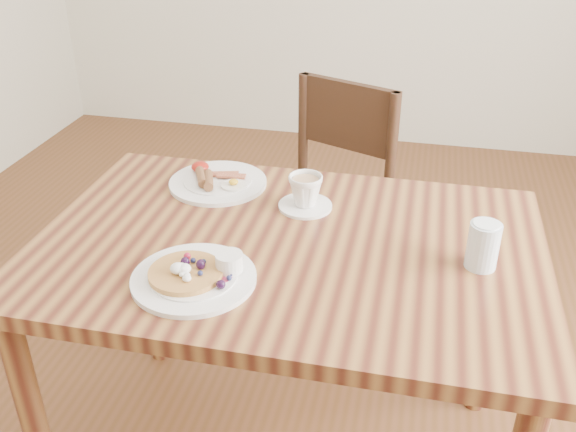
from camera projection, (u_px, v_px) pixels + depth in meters
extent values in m
cube|color=brown|center=(288.00, 249.00, 1.53)|extent=(1.20, 0.80, 0.04)
cylinder|color=brown|center=(36.00, 430.00, 1.53)|extent=(0.06, 0.06, 0.71)
cylinder|color=brown|center=(491.00, 317.00, 1.90)|extent=(0.06, 0.06, 0.71)
cylinder|color=brown|center=(151.00, 272.00, 2.11)|extent=(0.06, 0.06, 0.71)
cube|color=#341A13|center=(317.00, 215.00, 2.24)|extent=(0.55, 0.55, 0.04)
cylinder|color=#341A13|center=(246.00, 278.00, 2.32)|extent=(0.04, 0.04, 0.43)
cylinder|color=#341A13|center=(331.00, 313.00, 2.14)|extent=(0.04, 0.04, 0.43)
cylinder|color=#341A13|center=(302.00, 236.00, 2.58)|extent=(0.04, 0.04, 0.43)
cylinder|color=#341A13|center=(382.00, 264.00, 2.40)|extent=(0.04, 0.04, 0.43)
cylinder|color=#341A13|center=(391.00, 154.00, 2.18)|extent=(0.04, 0.04, 0.43)
cylinder|color=#341A13|center=(303.00, 131.00, 2.36)|extent=(0.04, 0.04, 0.43)
cube|color=#341A13|center=(348.00, 116.00, 2.23)|extent=(0.36, 0.17, 0.24)
cylinder|color=white|center=(194.00, 278.00, 1.38)|extent=(0.27, 0.27, 0.01)
cylinder|color=white|center=(194.00, 276.00, 1.37)|extent=(0.19, 0.19, 0.01)
cylinder|color=#B22D59|center=(217.00, 275.00, 1.37)|extent=(0.07, 0.07, 0.00)
cylinder|color=#C68C47|center=(186.00, 273.00, 1.37)|extent=(0.16, 0.16, 0.01)
ellipsoid|color=white|center=(182.00, 267.00, 1.36)|extent=(0.03, 0.03, 0.02)
ellipsoid|color=white|center=(185.00, 276.00, 1.33)|extent=(0.02, 0.02, 0.01)
cylinder|color=white|center=(229.00, 262.00, 1.38)|extent=(0.06, 0.06, 0.04)
cylinder|color=#591E07|center=(229.00, 256.00, 1.37)|extent=(0.05, 0.05, 0.00)
sphere|color=black|center=(201.00, 265.00, 1.37)|extent=(0.02, 0.02, 0.02)
sphere|color=#1E234C|center=(204.00, 261.00, 1.39)|extent=(0.01, 0.01, 0.01)
sphere|color=#1E234C|center=(198.00, 256.00, 1.40)|extent=(0.01, 0.01, 0.01)
sphere|color=#B21938|center=(188.00, 260.00, 1.39)|extent=(0.02, 0.02, 0.02)
sphere|color=black|center=(180.00, 262.00, 1.38)|extent=(0.02, 0.02, 0.02)
sphere|color=#1E234C|center=(177.00, 270.00, 1.36)|extent=(0.01, 0.01, 0.01)
sphere|color=black|center=(189.00, 269.00, 1.35)|extent=(0.02, 0.02, 0.02)
sphere|color=#1E234C|center=(198.00, 271.00, 1.35)|extent=(0.01, 0.01, 0.01)
sphere|color=#1E234C|center=(216.00, 289.00, 1.32)|extent=(0.01, 0.01, 0.01)
sphere|color=#B21938|center=(228.00, 279.00, 1.35)|extent=(0.01, 0.01, 0.01)
sphere|color=black|center=(231.00, 267.00, 1.38)|extent=(0.02, 0.02, 0.02)
sphere|color=#1E234C|center=(225.00, 259.00, 1.41)|extent=(0.01, 0.01, 0.01)
cylinder|color=white|center=(218.00, 183.00, 1.78)|extent=(0.27, 0.27, 0.01)
cylinder|color=white|center=(218.00, 180.00, 1.78)|extent=(0.19, 0.19, 0.01)
cylinder|color=brown|center=(201.00, 177.00, 1.76)|extent=(0.06, 0.10, 0.03)
cylinder|color=brown|center=(208.00, 180.00, 1.74)|extent=(0.06, 0.10, 0.03)
cube|color=maroon|center=(224.00, 174.00, 1.80)|extent=(0.08, 0.04, 0.01)
cube|color=maroon|center=(231.00, 176.00, 1.78)|extent=(0.08, 0.03, 0.01)
cylinder|color=white|center=(234.00, 185.00, 1.74)|extent=(0.07, 0.07, 0.00)
ellipsoid|color=yellow|center=(233.00, 182.00, 1.73)|extent=(0.03, 0.03, 0.01)
ellipsoid|color=#A5190F|center=(200.00, 167.00, 1.82)|extent=(0.05, 0.05, 0.03)
cylinder|color=white|center=(305.00, 206.00, 1.67)|extent=(0.14, 0.14, 0.01)
imported|color=white|center=(305.00, 190.00, 1.65)|extent=(0.12, 0.12, 0.08)
cylinder|color=tan|center=(306.00, 180.00, 1.63)|extent=(0.07, 0.07, 0.00)
cylinder|color=silver|center=(483.00, 246.00, 1.40)|extent=(0.07, 0.07, 0.11)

